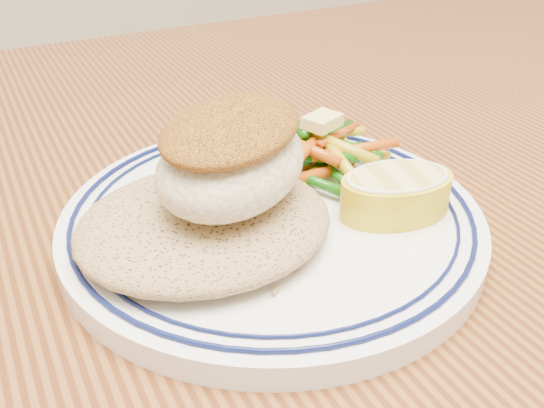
{
  "coord_description": "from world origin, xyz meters",
  "views": [
    {
      "loc": [
        -0.17,
        -0.3,
        0.96
      ],
      "look_at": [
        -0.02,
        -0.03,
        0.77
      ],
      "focal_mm": 40.0,
      "sensor_mm": 36.0,
      "label": 1
    }
  ],
  "objects_px": {
    "fish_fillet": "(232,155)",
    "lemon_wedge": "(396,192)",
    "dining_table": "(281,314)",
    "rice_pilaf": "(204,218)",
    "plate": "(272,219)",
    "vegetable_pile": "(321,150)"
  },
  "relations": [
    {
      "from": "plate",
      "to": "fish_fillet",
      "type": "height_order",
      "value": "fish_fillet"
    },
    {
      "from": "plate",
      "to": "rice_pilaf",
      "type": "height_order",
      "value": "rice_pilaf"
    },
    {
      "from": "plate",
      "to": "rice_pilaf",
      "type": "relative_size",
      "value": 1.76
    },
    {
      "from": "plate",
      "to": "dining_table",
      "type": "bearing_deg",
      "value": 51.25
    },
    {
      "from": "rice_pilaf",
      "to": "plate",
      "type": "bearing_deg",
      "value": 10.48
    },
    {
      "from": "dining_table",
      "to": "vegetable_pile",
      "type": "bearing_deg",
      "value": 12.38
    },
    {
      "from": "fish_fillet",
      "to": "lemon_wedge",
      "type": "height_order",
      "value": "fish_fillet"
    },
    {
      "from": "dining_table",
      "to": "fish_fillet",
      "type": "distance_m",
      "value": 0.17
    },
    {
      "from": "dining_table",
      "to": "rice_pilaf",
      "type": "bearing_deg",
      "value": -152.73
    },
    {
      "from": "fish_fillet",
      "to": "dining_table",
      "type": "bearing_deg",
      "value": 34.19
    },
    {
      "from": "rice_pilaf",
      "to": "dining_table",
      "type": "bearing_deg",
      "value": 27.27
    },
    {
      "from": "plate",
      "to": "lemon_wedge",
      "type": "distance_m",
      "value": 0.08
    },
    {
      "from": "rice_pilaf",
      "to": "lemon_wedge",
      "type": "height_order",
      "value": "rice_pilaf"
    },
    {
      "from": "dining_table",
      "to": "plate",
      "type": "distance_m",
      "value": 0.11
    },
    {
      "from": "fish_fillet",
      "to": "plate",
      "type": "bearing_deg",
      "value": 14.18
    },
    {
      "from": "dining_table",
      "to": "vegetable_pile",
      "type": "xyz_separation_m",
      "value": [
        0.03,
        0.01,
        0.13
      ]
    },
    {
      "from": "fish_fillet",
      "to": "lemon_wedge",
      "type": "distance_m",
      "value": 0.1
    },
    {
      "from": "plate",
      "to": "fish_fillet",
      "type": "distance_m",
      "value": 0.06
    },
    {
      "from": "fish_fillet",
      "to": "rice_pilaf",
      "type": "bearing_deg",
      "value": -175.25
    },
    {
      "from": "vegetable_pile",
      "to": "lemon_wedge",
      "type": "relative_size",
      "value": 1.43
    },
    {
      "from": "dining_table",
      "to": "rice_pilaf",
      "type": "distance_m",
      "value": 0.15
    },
    {
      "from": "rice_pilaf",
      "to": "lemon_wedge",
      "type": "relative_size",
      "value": 1.91
    }
  ]
}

